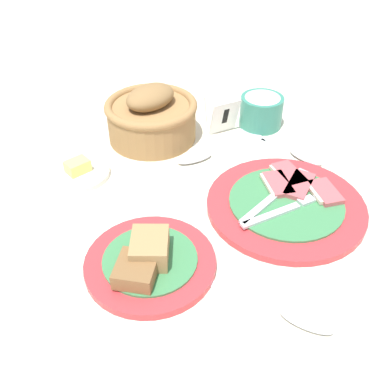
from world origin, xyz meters
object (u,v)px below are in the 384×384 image
object	(u,v)px
bread_plate	(149,261)
teaspoon_near_cup	(207,155)
sugar_cup	(261,111)
teaspoon_by_saucer	(285,313)
breakfast_plate	(287,203)
number_card	(222,115)
butter_dish	(79,172)
bread_basket	(152,116)
teaspoon_stray	(294,152)

from	to	relation	value
bread_plate	teaspoon_near_cup	world-z (taller)	bread_plate
sugar_cup	teaspoon_by_saucer	xyz separation A→B (m)	(-0.26, -0.41, -0.03)
breakfast_plate	number_card	size ratio (longest dim) A/B	3.54
butter_dish	number_card	size ratio (longest dim) A/B	1.50
bread_basket	number_card	world-z (taller)	bread_basket
teaspoon_stray	butter_dish	bearing A→B (deg)	-124.35
teaspoon_stray	number_card	bearing A→B (deg)	-167.24
sugar_cup	bread_plate	bearing A→B (deg)	-147.10
sugar_cup	butter_dish	distance (m)	0.39
number_card	teaspoon_near_cup	bearing A→B (deg)	-134.46
butter_dish	teaspoon_by_saucer	size ratio (longest dim) A/B	0.63
bread_plate	butter_dish	world-z (taller)	bread_plate
teaspoon_by_saucer	butter_dish	bearing A→B (deg)	165.41
breakfast_plate	butter_dish	world-z (taller)	butter_dish
teaspoon_stray	teaspoon_by_saucer	bearing A→B (deg)	-56.01
sugar_cup	number_card	size ratio (longest dim) A/B	1.20
bread_plate	teaspoon_by_saucer	bearing A→B (deg)	-54.33
bread_plate	bread_basket	xyz separation A→B (m)	(0.16, 0.31, 0.03)
butter_dish	bread_plate	bearing A→B (deg)	-87.13
breakfast_plate	number_card	distance (m)	0.26
breakfast_plate	sugar_cup	distance (m)	0.27
sugar_cup	bread_basket	xyz separation A→B (m)	(-0.22, 0.07, 0.01)
teaspoon_by_saucer	breakfast_plate	bearing A→B (deg)	108.80
bread_plate	teaspoon_by_saucer	distance (m)	0.20
bread_plate	butter_dish	bearing A→B (deg)	92.87
bread_basket	teaspoon_by_saucer	world-z (taller)	bread_basket
breakfast_plate	number_card	world-z (taller)	number_card
sugar_cup	teaspoon_by_saucer	bearing A→B (deg)	-123.01
bread_plate	sugar_cup	xyz separation A→B (m)	(0.38, 0.25, 0.02)
teaspoon_by_saucer	teaspoon_near_cup	size ratio (longest dim) A/B	0.90
breakfast_plate	teaspoon_near_cup	xyz separation A→B (m)	(-0.04, 0.19, -0.00)
sugar_cup	number_card	world-z (taller)	number_card
teaspoon_near_cup	breakfast_plate	bearing A→B (deg)	103.83
number_card	bread_basket	bearing A→B (deg)	164.05
teaspoon_by_saucer	teaspoon_stray	size ratio (longest dim) A/B	0.91
butter_dish	sugar_cup	bearing A→B (deg)	-2.61
bread_plate	sugar_cup	size ratio (longest dim) A/B	2.12
bread_basket	teaspoon_by_saucer	bearing A→B (deg)	-95.39
bread_plate	bread_basket	world-z (taller)	bread_basket
bread_basket	butter_dish	distance (m)	0.19
breakfast_plate	teaspoon_stray	xyz separation A→B (m)	(0.11, 0.12, -0.00)
bread_basket	teaspoon_stray	world-z (taller)	bread_basket
teaspoon_near_cup	bread_plate	bearing A→B (deg)	45.45
sugar_cup	breakfast_plate	bearing A→B (deg)	-117.57
teaspoon_by_saucer	teaspoon_near_cup	world-z (taller)	same
bread_basket	number_card	size ratio (longest dim) A/B	2.47
butter_dish	teaspoon_by_saucer	xyz separation A→B (m)	(0.13, -0.42, -0.00)
butter_dish	teaspoon_near_cup	world-z (taller)	butter_dish
bread_plate	teaspoon_near_cup	size ratio (longest dim) A/B	0.97
number_card	teaspoon_stray	xyz separation A→B (m)	(0.07, -0.14, -0.03)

